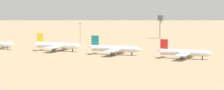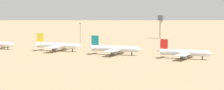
% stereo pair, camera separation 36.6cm
% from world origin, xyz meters
% --- Properties ---
extents(ground, '(4000.00, 4000.00, 0.00)m').
position_xyz_m(ground, '(0.00, 0.00, 0.00)').
color(ground, '#9E8460').
extents(ridge_far_west, '(339.09, 252.93, 82.78)m').
position_xyz_m(ridge_far_west, '(-458.32, 1184.37, 41.39)').
color(ridge_far_west, '#7A6B5E').
rests_on(ridge_far_west, ground).
extents(parked_jet_yellow_3, '(40.53, 34.23, 13.38)m').
position_xyz_m(parked_jet_yellow_3, '(-26.90, 9.19, 4.38)').
color(parked_jet_yellow_3, white).
rests_on(parked_jet_yellow_3, ground).
extents(parked_jet_teal_4, '(40.45, 34.31, 13.36)m').
position_xyz_m(parked_jet_teal_4, '(23.32, 6.12, 4.38)').
color(parked_jet_teal_4, silver).
rests_on(parked_jet_teal_4, ground).
extents(parked_jet_red_5, '(37.90, 31.86, 12.52)m').
position_xyz_m(parked_jet_red_5, '(74.73, 5.46, 4.10)').
color(parked_jet_red_5, silver).
rests_on(parked_jet_red_5, ground).
extents(control_tower, '(5.20, 5.20, 24.07)m').
position_xyz_m(control_tower, '(-2.00, 163.44, 14.53)').
color(control_tower, '#C6B793').
rests_on(control_tower, ground).
extents(light_pole_west, '(1.80, 0.50, 18.07)m').
position_xyz_m(light_pole_west, '(-50.18, 82.97, 10.28)').
color(light_pole_west, '#59595E').
rests_on(light_pole_west, ground).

